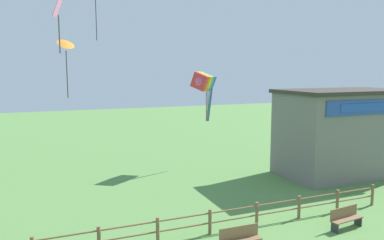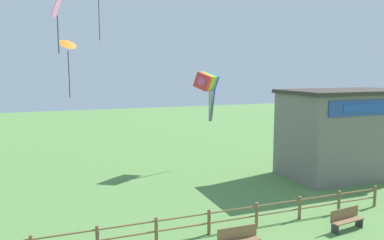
# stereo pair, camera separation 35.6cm
# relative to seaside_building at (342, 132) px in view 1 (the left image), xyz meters

# --- Properties ---
(wooden_fence) EXTENTS (18.41, 0.14, 1.08)m
(wooden_fence) POSITION_rel_seaside_building_xyz_m (-11.94, -5.19, -2.21)
(wooden_fence) COLOR brown
(wooden_fence) RESTS_ON ground_plane
(seaside_building) EXTENTS (8.31, 4.73, 5.61)m
(seaside_building) POSITION_rel_seaside_building_xyz_m (0.00, 0.00, 0.00)
(seaside_building) COLOR slate
(seaside_building) RESTS_ON ground_plane
(park_bench_near_fence) EXTENTS (1.66, 0.43, 0.93)m
(park_bench_near_fence) POSITION_rel_seaside_building_xyz_m (-11.47, -6.93, -2.34)
(park_bench_near_fence) COLOR brown
(park_bench_near_fence) RESTS_ON ground_plane
(park_bench_by_building) EXTENTS (1.69, 0.60, 0.93)m
(park_bench_by_building) POSITION_rel_seaside_building_xyz_m (-6.21, -6.87, -2.34)
(park_bench_by_building) COLOR brown
(park_bench_by_building) RESTS_ON ground_plane
(kite_rainbow_parafoil) EXTENTS (2.33, 2.26, 3.56)m
(kite_rainbow_parafoil) POSITION_rel_seaside_building_xyz_m (-7.47, 5.63, 3.23)
(kite_rainbow_parafoil) COLOR #E54C8C
(kite_orange_delta) EXTENTS (1.13, 1.07, 3.07)m
(kite_orange_delta) POSITION_rel_seaside_building_xyz_m (-16.93, 1.76, 5.22)
(kite_orange_delta) COLOR orange
(kite_pink_diamond) EXTENTS (0.43, 0.63, 1.99)m
(kite_pink_diamond) POSITION_rel_seaside_building_xyz_m (-17.55, -4.76, 5.96)
(kite_pink_diamond) COLOR pink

